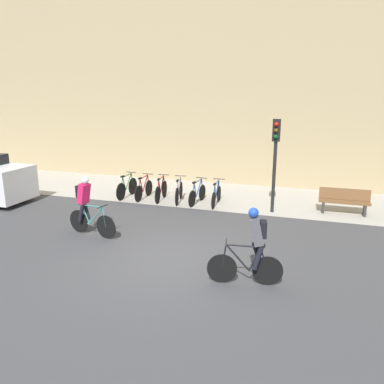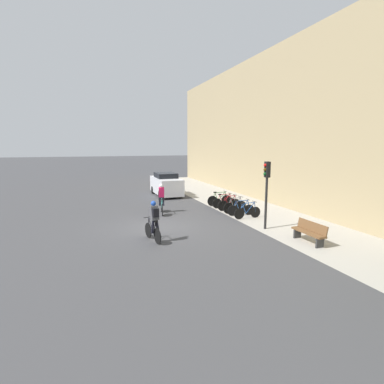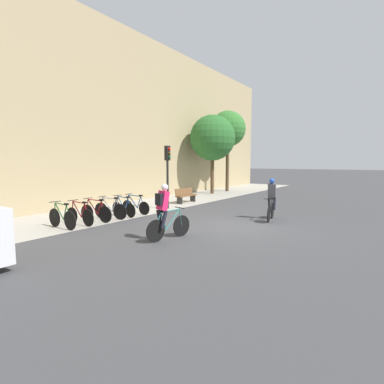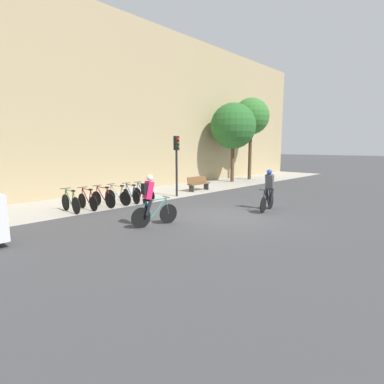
{
  "view_description": "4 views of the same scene",
  "coord_description": "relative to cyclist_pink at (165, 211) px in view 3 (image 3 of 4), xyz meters",
  "views": [
    {
      "loc": [
        3.23,
        -8.21,
        4.07
      ],
      "look_at": [
        0.22,
        1.17,
        1.54
      ],
      "focal_mm": 35.0,
      "sensor_mm": 36.0,
      "label": 1
    },
    {
      "loc": [
        14.34,
        -3.15,
        4.1
      ],
      "look_at": [
        -1.1,
        2.28,
        1.52
      ],
      "focal_mm": 28.0,
      "sensor_mm": 36.0,
      "label": 2
    },
    {
      "loc": [
        -10.23,
        -4.96,
        2.46
      ],
      "look_at": [
        -1.43,
        1.08,
        1.4
      ],
      "focal_mm": 28.0,
      "sensor_mm": 36.0,
      "label": 3
    },
    {
      "loc": [
        -9.38,
        -6.95,
        2.71
      ],
      "look_at": [
        -1.03,
        0.95,
        0.99
      ],
      "focal_mm": 28.0,
      "sensor_mm": 36.0,
      "label": 4
    }
  ],
  "objects": [
    {
      "name": "ground",
      "position": [
        3.04,
        -1.01,
        -0.95
      ],
      "size": [
        200.0,
        200.0,
        0.0
      ],
      "primitive_type": "plane",
      "color": "#3D3D3F"
    },
    {
      "name": "kerb_strip",
      "position": [
        3.04,
        5.74,
        -0.94
      ],
      "size": [
        44.0,
        4.5,
        0.01
      ],
      "primitive_type": "cube",
      "color": "#A39E93",
      "rests_on": "ground"
    },
    {
      "name": "building_facade",
      "position": [
        3.04,
        8.29,
        4.38
      ],
      "size": [
        44.0,
        0.6,
        10.64
      ],
      "primitive_type": "cube",
      "color": "tan",
      "rests_on": "ground"
    },
    {
      "name": "cyclist_pink",
      "position": [
        0.0,
        0.0,
        0.0
      ],
      "size": [
        1.76,
        0.55,
        1.79
      ],
      "color": "black",
      "rests_on": "ground"
    },
    {
      "name": "cyclist_grey",
      "position": [
        5.22,
        -1.6,
        0.0
      ],
      "size": [
        1.65,
        0.55,
        1.78
      ],
      "color": "black",
      "rests_on": "ground"
    },
    {
      "name": "parked_bike_0",
      "position": [
        -0.87,
        4.23,
        -0.53
      ],
      "size": [
        0.46,
        1.73,
        0.99
      ],
      "color": "black",
      "rests_on": "ground"
    },
    {
      "name": "parked_bike_1",
      "position": [
        -0.11,
        4.23,
        -0.55
      ],
      "size": [
        0.46,
        1.67,
        0.96
      ],
      "color": "black",
      "rests_on": "ground"
    },
    {
      "name": "parked_bike_2",
      "position": [
        0.65,
        4.23,
        -0.54
      ],
      "size": [
        0.46,
        1.69,
        0.98
      ],
      "color": "black",
      "rests_on": "ground"
    },
    {
      "name": "parked_bike_3",
      "position": [
        1.41,
        4.23,
        -0.54
      ],
      "size": [
        0.48,
        1.68,
        0.98
      ],
      "color": "black",
      "rests_on": "ground"
    },
    {
      "name": "parked_bike_4",
      "position": [
        2.17,
        4.23,
        -0.56
      ],
      "size": [
        0.46,
        1.65,
        0.95
      ],
      "color": "black",
      "rests_on": "ground"
    },
    {
      "name": "parked_bike_5",
      "position": [
        2.93,
        4.23,
        -0.56
      ],
      "size": [
        0.46,
        1.69,
        0.95
      ],
      "color": "black",
      "rests_on": "ground"
    },
    {
      "name": "traffic_light_pole",
      "position": [
        5.07,
        3.99,
        1.36
      ],
      "size": [
        0.26,
        0.3,
        3.31
      ],
      "color": "black",
      "rests_on": "ground"
    },
    {
      "name": "bench",
      "position": [
        7.51,
        4.57,
        -0.47
      ],
      "size": [
        1.72,
        0.44,
        0.89
      ],
      "color": "brown",
      "rests_on": "ground"
    },
    {
      "name": "street_tree_0",
      "position": [
        13.07,
        5.99,
        3.38
      ],
      "size": [
        3.52,
        3.52,
        6.1
      ],
      "color": "#4C3823",
      "rests_on": "ground"
    },
    {
      "name": "street_tree_1",
      "position": [
        15.5,
        5.95,
        4.26
      ],
      "size": [
        2.99,
        2.99,
        6.74
      ],
      "color": "#4C3823",
      "rests_on": "ground"
    }
  ]
}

